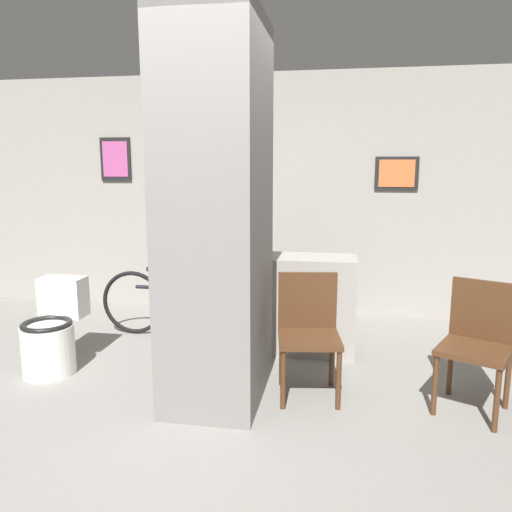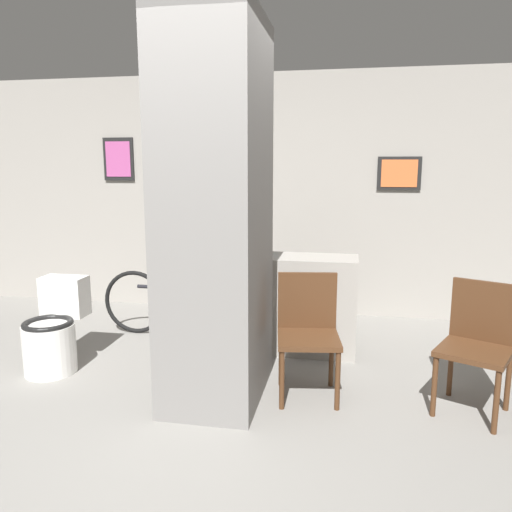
% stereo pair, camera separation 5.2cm
% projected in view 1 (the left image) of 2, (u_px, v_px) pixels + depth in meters
% --- Properties ---
extents(ground_plane, '(14.00, 14.00, 0.00)m').
position_uv_depth(ground_plane, '(184.00, 424.00, 3.19)').
color(ground_plane, gray).
extents(wall_back, '(8.00, 0.09, 2.60)m').
position_uv_depth(wall_back, '(255.00, 195.00, 5.50)').
color(wall_back, gray).
rests_on(wall_back, ground_plane).
extents(pillar_center, '(0.67, 0.95, 2.60)m').
position_uv_depth(pillar_center, '(217.00, 215.00, 3.39)').
color(pillar_center, gray).
rests_on(pillar_center, ground_plane).
extents(counter_shelf, '(1.13, 0.44, 0.85)m').
position_uv_depth(counter_shelf, '(291.00, 303.00, 4.43)').
color(counter_shelf, gray).
rests_on(counter_shelf, ground_plane).
extents(toilet, '(0.40, 0.56, 0.72)m').
position_uv_depth(toilet, '(52.00, 334.00, 3.99)').
color(toilet, white).
rests_on(toilet, ground_plane).
extents(chair_near_pillar, '(0.49, 0.49, 0.87)m').
position_uv_depth(chair_near_pillar, '(308.00, 328.00, 3.57)').
color(chair_near_pillar, '#4C2D19').
rests_on(chair_near_pillar, ground_plane).
extents(chair_by_doorway, '(0.57, 0.57, 0.87)m').
position_uv_depth(chair_by_doorway, '(478.00, 340.00, 3.33)').
color(chair_by_doorway, '#4C2D19').
rests_on(chair_by_doorway, ground_plane).
extents(bicycle, '(1.60, 0.42, 0.68)m').
position_uv_depth(bicycle, '(181.00, 303.00, 4.78)').
color(bicycle, black).
rests_on(bicycle, ground_plane).
extents(bottle_tall, '(0.09, 0.09, 0.35)m').
position_uv_depth(bottle_tall, '(264.00, 241.00, 4.39)').
color(bottle_tall, '#19598C').
rests_on(bottle_tall, counter_shelf).
extents(bottle_short, '(0.08, 0.08, 0.24)m').
position_uv_depth(bottle_short, '(251.00, 244.00, 4.47)').
color(bottle_short, '#267233').
rests_on(bottle_short, counter_shelf).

